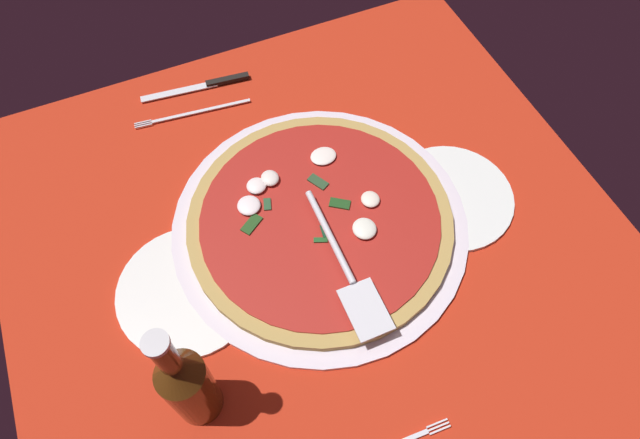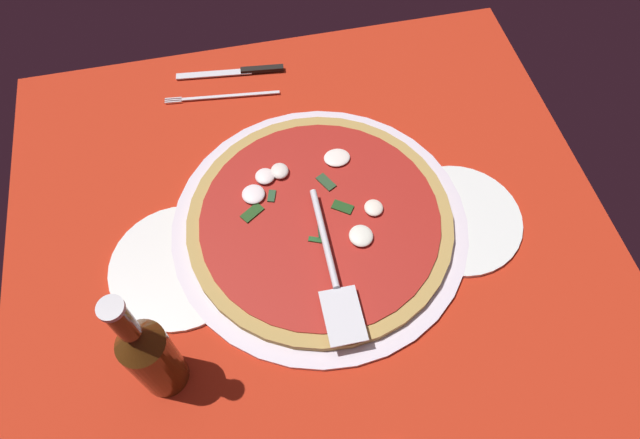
% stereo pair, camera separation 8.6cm
% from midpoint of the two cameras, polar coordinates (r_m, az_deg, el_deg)
% --- Properties ---
extents(ground_plane, '(0.93, 0.93, 0.01)m').
position_cam_midpoint_polar(ground_plane, '(0.86, -2.79, -3.39)').
color(ground_plane, '#B42814').
extents(checker_pattern, '(0.93, 0.93, 0.00)m').
position_cam_midpoint_polar(checker_pattern, '(0.86, -2.81, -3.25)').
color(checker_pattern, white).
rests_on(checker_pattern, ground_plane).
extents(pizza_pan, '(0.46, 0.46, 0.01)m').
position_cam_midpoint_polar(pizza_pan, '(0.87, -2.81, -0.74)').
color(pizza_pan, silver).
rests_on(pizza_pan, ground_plane).
extents(dinner_plate_left, '(0.21, 0.21, 0.01)m').
position_cam_midpoint_polar(dinner_plate_left, '(0.85, -16.10, -7.21)').
color(dinner_plate_left, white).
rests_on(dinner_plate_left, ground_plane).
extents(dinner_plate_right, '(0.20, 0.20, 0.01)m').
position_cam_midpoint_polar(dinner_plate_right, '(0.91, 10.61, 1.89)').
color(dinner_plate_right, white).
rests_on(dinner_plate_right, ground_plane).
extents(pizza, '(0.41, 0.41, 0.03)m').
position_cam_midpoint_polar(pizza, '(0.86, -2.89, -0.24)').
color(pizza, tan).
rests_on(pizza, pizza_pan).
extents(pizza_server, '(0.05, 0.25, 0.01)m').
position_cam_midpoint_polar(pizza_server, '(0.80, -0.55, -5.07)').
color(pizza_server, silver).
rests_on(pizza_server, pizza).
extents(place_setting_far, '(0.23, 0.15, 0.01)m').
position_cam_midpoint_polar(place_setting_far, '(1.06, -14.47, 11.53)').
color(place_setting_far, white).
rests_on(place_setting_far, ground_plane).
extents(beer_bottle, '(0.06, 0.06, 0.24)m').
position_cam_midpoint_polar(beer_bottle, '(0.71, -16.92, -16.01)').
color(beer_bottle, '#4D2A0D').
rests_on(beer_bottle, ground_plane).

